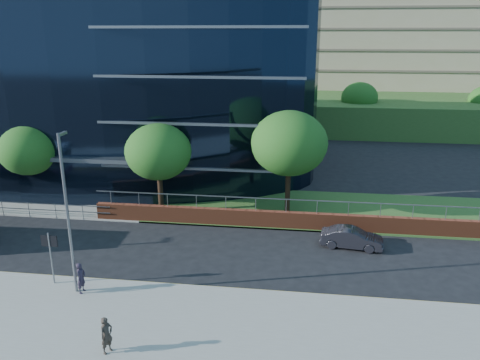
# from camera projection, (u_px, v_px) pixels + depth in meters

# --- Properties ---
(far_forecourt) EXTENTS (50.00, 8.00, 0.10)m
(far_forecourt) POSITION_uv_depth(u_px,v_px,m) (11.00, 195.00, 37.29)
(far_forecourt) COLOR gray
(far_forecourt) RESTS_ON ground
(grass_verge) EXTENTS (36.00, 8.00, 0.12)m
(grass_verge) POSITION_uv_depth(u_px,v_px,m) (399.00, 213.00, 33.52)
(grass_verge) COLOR #2D511E
(grass_verge) RESTS_ON ground
(glass_office) EXTENTS (44.00, 23.10, 16.00)m
(glass_office) POSITION_uv_depth(u_px,v_px,m) (81.00, 82.00, 43.96)
(glass_office) COLOR black
(glass_office) RESTS_ON ground
(retaining_wall) EXTENTS (34.00, 0.40, 2.11)m
(retaining_wall) POSITION_uv_depth(u_px,v_px,m) (347.00, 223.00, 30.36)
(retaining_wall) COLOR brown
(retaining_wall) RESTS_ON ground
(apartment_block) EXTENTS (60.00, 42.00, 30.00)m
(apartment_block) POSITION_uv_depth(u_px,v_px,m) (403.00, 42.00, 72.89)
(apartment_block) COLOR #2D511E
(apartment_block) RESTS_ON ground
(street_sign) EXTENTS (0.85, 0.09, 2.80)m
(street_sign) POSITION_uv_depth(u_px,v_px,m) (50.00, 247.00, 23.44)
(street_sign) COLOR slate
(street_sign) RESTS_ON pavement_near
(tree_far_b) EXTENTS (4.29, 4.29, 6.05)m
(tree_far_b) POSITION_uv_depth(u_px,v_px,m) (28.00, 150.00, 34.24)
(tree_far_b) COLOR black
(tree_far_b) RESTS_ON ground
(tree_far_c) EXTENTS (4.62, 4.62, 6.51)m
(tree_far_c) POSITION_uv_depth(u_px,v_px,m) (158.00, 152.00, 32.42)
(tree_far_c) COLOR black
(tree_far_c) RESTS_ON ground
(tree_far_d) EXTENTS (5.28, 5.28, 7.44)m
(tree_far_d) POSITION_uv_depth(u_px,v_px,m) (289.00, 143.00, 32.04)
(tree_far_d) COLOR black
(tree_far_d) RESTS_ON ground
(tree_dist_e) EXTENTS (4.62, 4.62, 6.51)m
(tree_dist_e) POSITION_uv_depth(u_px,v_px,m) (359.00, 98.00, 59.59)
(tree_dist_e) COLOR black
(tree_dist_e) RESTS_ON ground
(streetlight_east) EXTENTS (0.15, 0.77, 8.00)m
(streetlight_east) POSITION_uv_depth(u_px,v_px,m) (67.00, 210.00, 22.01)
(streetlight_east) COLOR slate
(streetlight_east) RESTS_ON pavement_near
(parked_car) EXTENTS (3.86, 1.79, 1.22)m
(parked_car) POSITION_uv_depth(u_px,v_px,m) (352.00, 238.00, 28.18)
(parked_car) COLOR black
(parked_car) RESTS_ON ground
(pedestrian) EXTENTS (0.43, 0.61, 1.57)m
(pedestrian) POSITION_uv_depth(u_px,v_px,m) (81.00, 278.00, 22.95)
(pedestrian) COLOR #281F2F
(pedestrian) RESTS_ON pavement_near
(pedestrian_b) EXTENTS (0.59, 0.68, 1.57)m
(pedestrian_b) POSITION_uv_depth(u_px,v_px,m) (107.00, 335.00, 18.60)
(pedestrian_b) COLOR #312922
(pedestrian_b) RESTS_ON pavement_near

